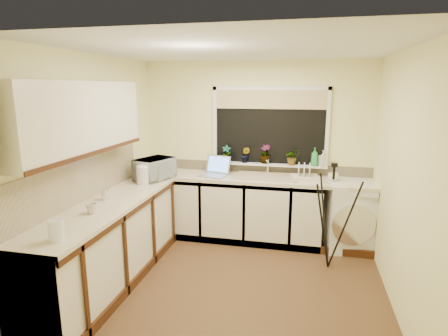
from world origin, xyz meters
The scene contains 34 objects.
floor centered at (0.00, 0.00, 0.00)m, with size 3.20×3.20×0.00m, color brown.
ceiling centered at (0.00, 0.00, 2.45)m, with size 3.20×3.20×0.00m, color white.
wall_back centered at (0.00, 1.50, 1.23)m, with size 3.20×3.20×0.00m, color #F6F0A4.
wall_front centered at (0.00, -1.50, 1.23)m, with size 3.20×3.20×0.00m, color #F6F0A4.
wall_left centered at (-1.60, 0.00, 1.23)m, with size 3.00×3.00×0.00m, color #F6F0A4.
wall_right centered at (1.60, 0.00, 1.23)m, with size 3.00×3.00×0.00m, color #F6F0A4.
base_cabinet_back centered at (-0.33, 1.20, 0.43)m, with size 2.55×0.60×0.86m, color silver.
base_cabinet_left centered at (-1.30, -0.30, 0.43)m, with size 0.54×2.40×0.86m, color silver.
worktop_back centered at (0.00, 1.20, 0.88)m, with size 3.20×0.60×0.04m, color beige.
worktop_left centered at (-1.30, -0.30, 0.88)m, with size 0.60×2.40×0.04m, color beige.
upper_cabinet centered at (-1.44, -0.45, 1.80)m, with size 0.28×1.90×0.70m, color silver.
splashback_left centered at (-1.59, -0.30, 1.12)m, with size 0.02×2.40×0.45m, color beige.
splashback_back centered at (0.00, 1.49, 0.97)m, with size 3.20×0.02×0.14m, color beige.
window_glass centered at (0.20, 1.49, 1.55)m, with size 1.50×0.02×1.00m, color black.
window_blind centered at (0.20, 1.46, 1.92)m, with size 1.50×0.02×0.25m, color tan.
windowsill centered at (0.20, 1.43, 1.04)m, with size 1.60×0.14×0.03m, color white.
sink centered at (0.20, 1.20, 0.91)m, with size 0.82×0.46×0.03m, color tan.
faucet centered at (0.20, 1.38, 1.02)m, with size 0.03×0.03×0.24m, color silver.
washing_machine centered at (1.32, 1.23, 0.45)m, with size 0.64×0.61×0.90m, color white.
laptop centered at (-0.50, 1.19, 0.97)m, with size 0.43×0.41×0.26m.
kettle centered at (-1.27, 0.53, 1.01)m, with size 0.16×0.16×0.22m, color silver.
dish_rack centered at (0.71, 1.20, 0.93)m, with size 0.35×0.26×0.05m, color silver.
tripod centered at (1.03, 0.58, 0.63)m, with size 0.63×0.63×1.26m, color black, non-canonical shape.
glass_jug centered at (-1.19, -1.25, 0.99)m, with size 0.12×0.12×0.17m, color silver.
steel_jar centered at (-1.38, -0.18, 0.96)m, with size 0.09×0.09×0.12m, color silver.
microwave centered at (-1.23, 0.79, 1.04)m, with size 0.50×0.34×0.28m, color silver.
plant_a centered at (-0.39, 1.40, 1.17)m, with size 0.13×0.09×0.24m, color #999999.
plant_b centered at (-0.12, 1.39, 1.16)m, with size 0.12×0.10×0.22m, color #999999.
plant_c centered at (0.16, 1.42, 1.18)m, with size 0.15×0.15×0.26m, color #999999.
plant_d centered at (0.53, 1.39, 1.16)m, with size 0.20×0.17×0.22m, color #999999.
soap_bottle_green centered at (0.82, 1.40, 1.17)m, with size 0.10×0.10×0.25m, color green.
soap_bottle_clear centered at (0.94, 1.40, 1.16)m, with size 0.10×0.10×0.21m, color #999999.
cup_back centered at (1.07, 1.21, 0.95)m, with size 0.14×0.14×0.11m, color white.
cup_left centered at (-1.28, -0.62, 0.95)m, with size 0.11×0.11×0.10m, color beige.
Camera 1 is at (0.71, -3.62, 2.10)m, focal length 29.55 mm.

